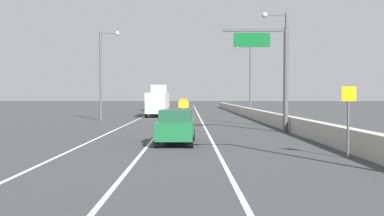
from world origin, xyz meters
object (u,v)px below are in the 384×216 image
at_px(speed_advisory_sign, 348,116).
at_px(lamp_post_left_mid, 103,69).
at_px(overhead_sign_gantry, 276,66).
at_px(lamp_post_right_second, 283,61).
at_px(lamp_post_right_third, 248,75).
at_px(car_black_1, 151,105).
at_px(car_yellow_2, 184,104).
at_px(box_truck, 158,102).
at_px(car_green_0, 176,127).

relative_size(speed_advisory_sign, lamp_post_left_mid, 0.32).
xyz_separation_m(overhead_sign_gantry, lamp_post_right_second, (1.56, 4.90, 0.76)).
relative_size(overhead_sign_gantry, lamp_post_right_third, 0.79).
distance_m(lamp_post_right_second, lamp_post_left_mid, 20.06).
bearing_deg(speed_advisory_sign, car_black_1, 102.47).
xyz_separation_m(overhead_sign_gantry, car_yellow_2, (-7.16, 53.54, -3.68)).
height_order(overhead_sign_gantry, lamp_post_right_second, lamp_post_right_second).
bearing_deg(speed_advisory_sign, lamp_post_left_mid, 118.63).
distance_m(overhead_sign_gantry, speed_advisory_sign, 13.58).
relative_size(lamp_post_right_third, lamp_post_left_mid, 1.00).
height_order(lamp_post_right_second, car_yellow_2, lamp_post_right_second).
xyz_separation_m(lamp_post_right_second, box_truck, (-11.72, 20.52, -3.62)).
bearing_deg(speed_advisory_sign, box_truck, 105.33).
bearing_deg(lamp_post_left_mid, lamp_post_right_third, 37.25).
distance_m(lamp_post_right_third, lamp_post_left_mid, 21.74).
relative_size(speed_advisory_sign, lamp_post_right_second, 0.32).
bearing_deg(overhead_sign_gantry, lamp_post_right_third, 86.13).
relative_size(overhead_sign_gantry, box_truck, 0.79).
distance_m(lamp_post_right_third, car_yellow_2, 26.70).
bearing_deg(car_black_1, lamp_post_right_second, -71.18).
bearing_deg(lamp_post_right_second, overhead_sign_gantry, -107.71).
bearing_deg(speed_advisory_sign, lamp_post_right_third, 87.94).
relative_size(overhead_sign_gantry, car_green_0, 1.56).
height_order(car_yellow_2, box_truck, box_truck).
xyz_separation_m(car_green_0, box_truck, (-3.25, 33.08, 0.92)).
height_order(car_green_0, box_truck, box_truck).
distance_m(car_black_1, box_truck, 22.56).
height_order(lamp_post_right_third, car_yellow_2, lamp_post_right_third).
height_order(overhead_sign_gantry, box_truck, overhead_sign_gantry).
xyz_separation_m(lamp_post_right_second, car_green_0, (-8.47, -12.56, -4.54)).
bearing_deg(lamp_post_left_mid, box_truck, 61.92).
bearing_deg(car_black_1, lamp_post_left_mid, -94.10).
xyz_separation_m(overhead_sign_gantry, lamp_post_right_third, (1.95, 28.84, 0.76)).
bearing_deg(overhead_sign_gantry, speed_advisory_sign, -88.09).
bearing_deg(car_black_1, car_green_0, -83.67).
xyz_separation_m(speed_advisory_sign, car_black_1, (-13.49, 61.02, -0.77)).
relative_size(speed_advisory_sign, car_black_1, 0.63).
height_order(lamp_post_right_third, box_truck, lamp_post_right_third).
bearing_deg(car_green_0, lamp_post_right_second, 56.01).
height_order(overhead_sign_gantry, car_yellow_2, overhead_sign_gantry).
distance_m(lamp_post_right_second, car_green_0, 15.82).
height_order(lamp_post_left_mid, car_green_0, lamp_post_left_mid).
bearing_deg(lamp_post_right_third, car_yellow_2, 110.26).
height_order(speed_advisory_sign, lamp_post_left_mid, lamp_post_left_mid).
distance_m(lamp_post_left_mid, car_black_1, 32.48).
bearing_deg(box_truck, speed_advisory_sign, -74.67).
distance_m(lamp_post_right_second, car_black_1, 45.52).
bearing_deg(car_black_1, lamp_post_right_third, -51.60).
relative_size(speed_advisory_sign, car_yellow_2, 0.63).
xyz_separation_m(lamp_post_left_mid, car_yellow_2, (8.19, 37.86, -4.44)).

